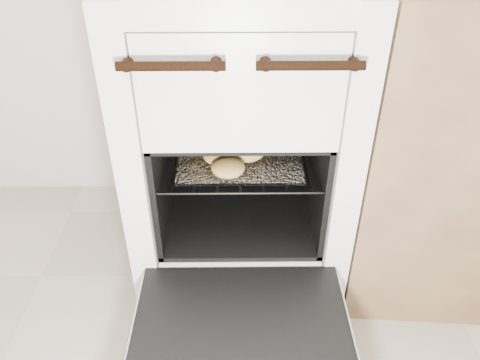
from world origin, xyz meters
name	(u,v)px	position (x,y,z in m)	size (l,w,h in m)	color
stove	(240,139)	(0.00, 1.16, 0.45)	(0.60, 0.67, 0.93)	silver
oven_door	(241,333)	(0.00, 0.65, 0.20)	(0.54, 0.42, 0.04)	black
oven_rack	(240,153)	(0.00, 1.10, 0.44)	(0.44, 0.42, 0.01)	black
foil_sheet	(240,154)	(0.00, 1.08, 0.45)	(0.34, 0.30, 0.01)	silver
baked_rolls	(232,149)	(-0.02, 1.06, 0.48)	(0.32, 0.32, 0.05)	#E1B85A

